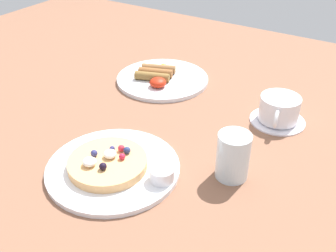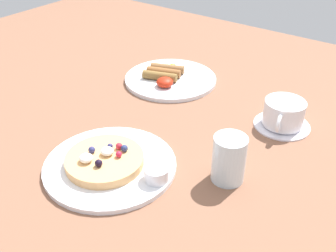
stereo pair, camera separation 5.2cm
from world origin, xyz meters
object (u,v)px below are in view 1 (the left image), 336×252
Objects in this scene: coffee_saucer at (277,120)px; coffee_cup at (279,108)px; water_glass at (233,156)px; pancake_plate at (113,168)px; syrup_ramekin at (162,174)px; breakfast_plate at (162,79)px.

coffee_cup is (0.03, -0.14, 3.24)cm from coffee_saucer.
water_glass is at bearing -92.48° from coffee_saucer.
pancake_plate is at bearing -151.77° from water_glass.
pancake_plate is 2.05× the size of coffee_saucer.
coffee_cup is 22.99cm from water_glass.
breakfast_plate is (-22.69, 35.36, -1.80)cm from syrup_ramekin.
water_glass reaches higher than pancake_plate.
coffee_cup is (33.41, -3.48, 3.04)cm from breakfast_plate.
water_glass is (19.74, 10.60, 4.05)cm from pancake_plate.
pancake_plate and breakfast_plate have the same top height.
coffee_saucer is 1.06× the size of coffee_cup.
coffee_saucer is at bearing -5.72° from breakfast_plate.
water_glass is at bearing 28.23° from pancake_plate.
breakfast_plate is at bearing 122.68° from syrup_ramekin.
pancake_plate reaches higher than coffee_saucer.
pancake_plate is 1.03× the size of breakfast_plate.
coffee_saucer is 1.37× the size of water_glass.
water_glass is (-1.03, -22.94, 0.98)cm from coffee_cup.
breakfast_plate is (-12.64, 37.02, 0.04)cm from pancake_plate.
water_glass is at bearing -92.56° from coffee_cup.
syrup_ramekin is 33.66cm from coffee_cup.
coffee_cup is at bearing -5.95° from breakfast_plate.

